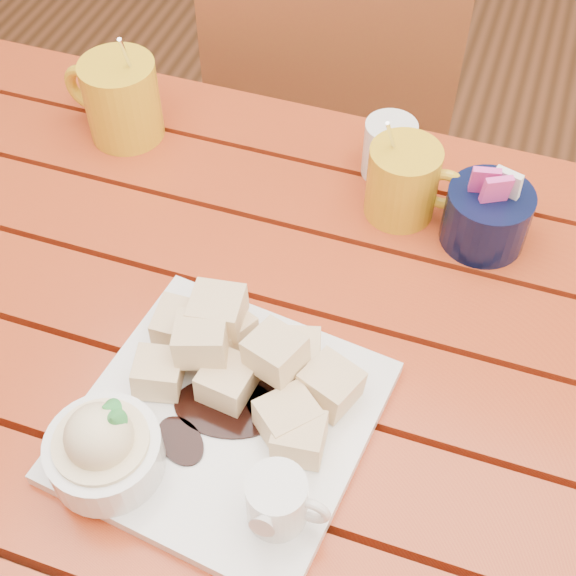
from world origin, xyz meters
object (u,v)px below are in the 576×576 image
at_px(table, 252,394).
at_px(coffee_mug_left, 120,98).
at_px(dessert_plate, 201,415).
at_px(chair_far, 326,139).
at_px(coffee_mug_right, 405,181).

bearing_deg(table, coffee_mug_left, 135.89).
xyz_separation_m(dessert_plate, chair_far, (-0.10, 0.77, -0.31)).
height_order(coffee_mug_left, coffee_mug_right, coffee_mug_left).
bearing_deg(dessert_plate, chair_far, 97.64).
relative_size(coffee_mug_right, chair_far, 0.17).
height_order(dessert_plate, coffee_mug_right, coffee_mug_right).
xyz_separation_m(table, coffee_mug_right, (0.11, 0.24, 0.16)).
bearing_deg(chair_far, table, 83.75).
distance_m(table, coffee_mug_left, 0.41).
height_order(table, chair_far, chair_far).
bearing_deg(chair_far, dessert_plate, 82.24).
xyz_separation_m(coffee_mug_left, chair_far, (0.17, 0.39, -0.34)).
xyz_separation_m(dessert_plate, coffee_mug_right, (0.11, 0.36, 0.02)).
relative_size(coffee_mug_left, chair_far, 0.19).
bearing_deg(chair_far, coffee_mug_right, 101.57).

